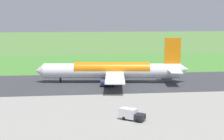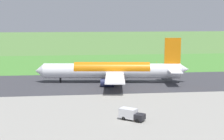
{
  "view_description": "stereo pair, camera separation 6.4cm",
  "coord_description": "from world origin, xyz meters",
  "px_view_note": "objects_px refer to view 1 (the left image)",
  "views": [
    {
      "loc": [
        28.59,
        119.78,
        23.24
      ],
      "look_at": [
        14.69,
        0.0,
        4.5
      ],
      "focal_mm": 55.74,
      "sensor_mm": 36.0,
      "label": 1
    },
    {
      "loc": [
        28.53,
        119.78,
        23.24
      ],
      "look_at": [
        14.69,
        0.0,
        4.5
      ],
      "focal_mm": 55.74,
      "sensor_mm": 36.0,
      "label": 2
    }
  ],
  "objects_px": {
    "airliner_main": "(113,70)",
    "no_stopping_sign": "(170,59)",
    "service_truck_fuel": "(131,114)",
    "traffic_cone_orange": "(156,62)"
  },
  "relations": [
    {
      "from": "airliner_main",
      "to": "no_stopping_sign",
      "type": "distance_m",
      "value": 63.44
    },
    {
      "from": "service_truck_fuel",
      "to": "traffic_cone_orange",
      "type": "distance_m",
      "value": 100.22
    },
    {
      "from": "service_truck_fuel",
      "to": "traffic_cone_orange",
      "type": "relative_size",
      "value": 10.86
    },
    {
      "from": "service_truck_fuel",
      "to": "no_stopping_sign",
      "type": "distance_m",
      "value": 104.18
    },
    {
      "from": "airliner_main",
      "to": "traffic_cone_orange",
      "type": "xyz_separation_m",
      "value": [
        -28.19,
        -50.74,
        -4.08
      ]
    },
    {
      "from": "airliner_main",
      "to": "service_truck_fuel",
      "type": "height_order",
      "value": "airliner_main"
    },
    {
      "from": "airliner_main",
      "to": "service_truck_fuel",
      "type": "bearing_deg",
      "value": 88.38
    },
    {
      "from": "service_truck_fuel",
      "to": "airliner_main",
      "type": "bearing_deg",
      "value": -91.62
    },
    {
      "from": "service_truck_fuel",
      "to": "no_stopping_sign",
      "type": "height_order",
      "value": "service_truck_fuel"
    },
    {
      "from": "airliner_main",
      "to": "no_stopping_sign",
      "type": "xyz_separation_m",
      "value": [
        -35.77,
        -52.32,
        -2.79
      ]
    }
  ]
}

